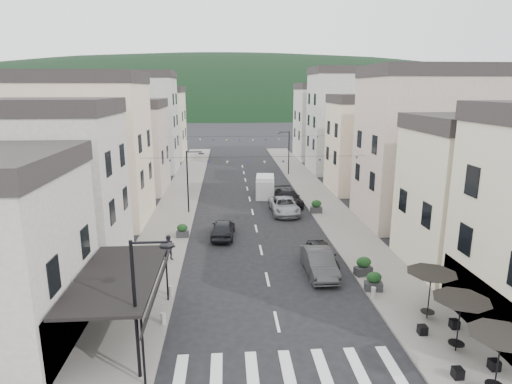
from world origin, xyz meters
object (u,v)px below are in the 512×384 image
(parked_car_a, at_px, (322,255))
(parked_car_b, at_px, (319,263))
(parked_car_e, at_px, (223,228))
(pedestrian_b, at_px, (169,248))
(delivery_van, at_px, (265,186))
(parked_car_c, at_px, (284,206))
(pedestrian_a, at_px, (121,271))
(parked_car_d, at_px, (288,197))

(parked_car_a, relative_size, parked_car_b, 0.91)
(parked_car_e, bearing_deg, pedestrian_b, 56.58)
(parked_car_b, height_order, pedestrian_b, pedestrian_b)
(delivery_van, distance_m, pedestrian_b, 19.92)
(parked_car_c, height_order, delivery_van, delivery_van)
(parked_car_a, bearing_deg, parked_car_e, 138.05)
(delivery_van, relative_size, pedestrian_a, 3.12)
(parked_car_e, bearing_deg, parked_car_b, 133.83)
(pedestrian_a, bearing_deg, parked_car_b, 2.81)
(parked_car_c, xyz_separation_m, parked_car_e, (-5.79, -6.39, -0.01))
(parked_car_e, xyz_separation_m, pedestrian_b, (-3.62, -4.71, 0.26))
(parked_car_b, relative_size, parked_car_e, 1.09)
(parked_car_a, height_order, parked_car_c, parked_car_c)
(parked_car_a, distance_m, parked_car_e, 9.00)
(parked_car_a, height_order, delivery_van, delivery_van)
(parked_car_c, height_order, pedestrian_a, pedestrian_a)
(parked_car_d, xyz_separation_m, pedestrian_b, (-10.24, -14.17, 0.24))
(parked_car_a, relative_size, pedestrian_a, 2.68)
(parked_car_e, relative_size, pedestrian_a, 2.70)
(parked_car_e, bearing_deg, parked_car_a, 141.50)
(parked_car_b, height_order, pedestrian_a, pedestrian_a)
(delivery_van, xyz_separation_m, pedestrian_a, (-10.64, -21.68, -0.22))
(parked_car_a, height_order, parked_car_b, parked_car_b)
(parked_car_c, relative_size, parked_car_e, 1.24)
(pedestrian_a, bearing_deg, parked_car_d, 53.43)
(parked_car_e, relative_size, pedestrian_b, 2.48)
(parked_car_b, bearing_deg, parked_car_e, 128.94)
(pedestrian_a, bearing_deg, delivery_van, 62.86)
(parked_car_d, bearing_deg, parked_car_b, -98.89)
(parked_car_e, xyz_separation_m, pedestrian_a, (-6.05, -8.25, 0.18))
(parked_car_b, relative_size, pedestrian_a, 2.94)
(parked_car_a, relative_size, pedestrian_b, 2.46)
(parked_car_b, xyz_separation_m, parked_car_e, (-6.17, 7.44, -0.04))
(pedestrian_b, bearing_deg, parked_car_e, 50.24)
(parked_car_a, xyz_separation_m, delivery_van, (-2.03, 19.53, 0.41))
(parked_car_e, xyz_separation_m, delivery_van, (4.59, 13.43, 0.41))
(parked_car_b, xyz_separation_m, pedestrian_b, (-9.79, 2.73, 0.22))
(parked_car_a, relative_size, parked_car_e, 0.99)
(parked_car_c, bearing_deg, parked_car_b, -89.81)
(parked_car_e, distance_m, pedestrian_b, 5.95)
(parked_car_b, relative_size, parked_car_c, 0.88)
(parked_car_b, xyz_separation_m, parked_car_c, (-0.38, 13.82, -0.03))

